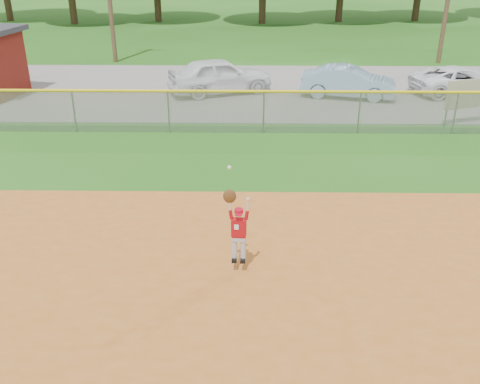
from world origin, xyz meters
name	(u,v)px	position (x,y,z in m)	size (l,w,h in m)	color
ground	(276,309)	(0.00, 0.00, 0.00)	(120.00, 120.00, 0.00)	#235C15
parking_strip	(260,89)	(0.00, 16.00, 0.01)	(44.00, 10.00, 0.03)	slate
car_white_a	(220,76)	(-1.80, 15.31, 0.80)	(1.83, 4.54, 1.55)	white
car_blue	(348,82)	(3.75, 14.70, 0.69)	(1.40, 4.01, 1.32)	#7EA4BC
car_white_b	(460,80)	(8.74, 15.34, 0.62)	(1.97, 4.26, 1.18)	white
sponsor_sign	(469,95)	(7.45, 11.03, 1.13)	(1.83, 0.68, 1.71)	gray
outfield_fence	(264,109)	(0.00, 10.00, 0.88)	(40.06, 0.10, 1.55)	gray
ballplayer	(237,226)	(-0.74, 1.26, 1.05)	(0.53, 0.24, 2.10)	silver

